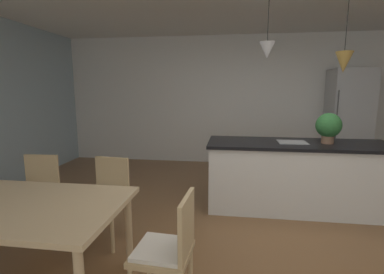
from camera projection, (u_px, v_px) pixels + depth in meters
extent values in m
cube|color=brown|center=(272.00, 242.00, 2.98)|extent=(10.00, 8.40, 0.04)
cube|color=white|center=(254.00, 101.00, 5.94)|extent=(10.00, 0.12, 2.70)
cube|color=#D1B284|center=(6.00, 205.00, 2.12)|extent=(1.77, 0.96, 0.04)
cylinder|color=#D1B284|center=(129.00, 231.00, 2.45)|extent=(0.06, 0.06, 0.72)
cube|color=tan|center=(34.00, 199.00, 3.00)|extent=(0.43, 0.43, 0.04)
cube|color=white|center=(34.00, 196.00, 2.99)|extent=(0.38, 0.38, 0.03)
cube|color=tan|center=(42.00, 173.00, 3.14)|extent=(0.38, 0.06, 0.42)
cylinder|color=tan|center=(42.00, 226.00, 2.86)|extent=(0.04, 0.04, 0.41)
cylinder|color=tan|center=(10.00, 225.00, 2.88)|extent=(0.04, 0.04, 0.41)
cylinder|color=tan|center=(60.00, 212.00, 3.19)|extent=(0.04, 0.04, 0.41)
cylinder|color=tan|center=(31.00, 211.00, 3.21)|extent=(0.04, 0.04, 0.41)
cube|color=tan|center=(105.00, 203.00, 2.89)|extent=(0.43, 0.43, 0.04)
cube|color=white|center=(105.00, 200.00, 2.88)|extent=(0.39, 0.39, 0.03)
cube|color=tan|center=(112.00, 176.00, 3.02)|extent=(0.38, 0.06, 0.42)
cylinder|color=tan|center=(112.00, 233.00, 2.72)|extent=(0.04, 0.04, 0.41)
cylinder|color=tan|center=(82.00, 229.00, 2.80)|extent=(0.04, 0.04, 0.41)
cylinder|color=tan|center=(128.00, 218.00, 3.05)|extent=(0.04, 0.04, 0.41)
cylinder|color=tan|center=(100.00, 215.00, 3.13)|extent=(0.04, 0.04, 0.41)
cube|color=tan|center=(162.00, 253.00, 2.00)|extent=(0.43, 0.43, 0.04)
cube|color=white|center=(162.00, 249.00, 1.99)|extent=(0.38, 0.38, 0.03)
cube|color=tan|center=(187.00, 226.00, 1.92)|extent=(0.06, 0.38, 0.42)
cylinder|color=tan|center=(149.00, 265.00, 2.23)|extent=(0.04, 0.04, 0.41)
cylinder|color=tan|center=(191.00, 270.00, 2.16)|extent=(0.04, 0.04, 0.41)
cube|color=silver|center=(297.00, 177.00, 3.73)|extent=(2.30, 0.77, 0.88)
cube|color=black|center=(299.00, 144.00, 3.66)|extent=(2.36, 0.83, 0.04)
cube|color=gray|center=(292.00, 142.00, 3.66)|extent=(0.36, 0.30, 0.01)
cube|color=#B2B5B7|center=(347.00, 121.00, 5.37)|extent=(0.71, 0.64, 1.97)
cylinder|color=#4C4C4C|center=(336.00, 123.00, 5.08)|extent=(0.02, 0.02, 1.18)
cylinder|color=black|center=(268.00, 20.00, 3.46)|extent=(0.01, 0.01, 0.53)
cone|color=#B7B7B7|center=(267.00, 50.00, 3.52)|extent=(0.19, 0.19, 0.20)
cylinder|color=black|center=(347.00, 23.00, 3.35)|extent=(0.01, 0.01, 0.66)
cone|color=olive|center=(344.00, 62.00, 3.42)|extent=(0.21, 0.21, 0.25)
cylinder|color=#8C664C|center=(327.00, 140.00, 3.60)|extent=(0.15, 0.15, 0.10)
sphere|color=#2D6B33|center=(329.00, 125.00, 3.57)|extent=(0.31, 0.31, 0.31)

